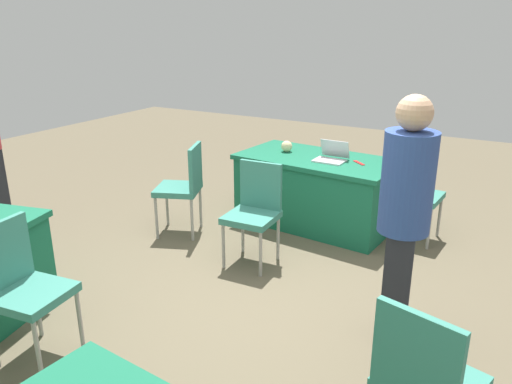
{
  "coord_description": "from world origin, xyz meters",
  "views": [
    {
      "loc": [
        -1.71,
        3.13,
        2.18
      ],
      "look_at": [
        0.11,
        -0.11,
        0.9
      ],
      "focal_mm": 35.09,
      "sensor_mm": 36.0,
      "label": 1
    }
  ],
  "objects_px": {
    "chair_tucked_right": "(425,378)",
    "chair_near_front": "(412,188)",
    "table_foreground": "(316,191)",
    "chair_by_pillar": "(255,207)",
    "chair_back_row": "(184,183)",
    "scissors_red": "(359,163)",
    "chair_aisle": "(22,283)",
    "laptop_silver": "(331,157)",
    "person_attendee_standing": "(404,212)",
    "yarn_ball": "(287,146)"
  },
  "relations": [
    {
      "from": "chair_tucked_right",
      "to": "chair_near_front",
      "type": "bearing_deg",
      "value": 119.11
    },
    {
      "from": "table_foreground",
      "to": "chair_by_pillar",
      "type": "bearing_deg",
      "value": 82.94
    },
    {
      "from": "chair_back_row",
      "to": "chair_by_pillar",
      "type": "bearing_deg",
      "value": -124.45
    },
    {
      "from": "chair_back_row",
      "to": "scissors_red",
      "type": "bearing_deg",
      "value": -81.67
    },
    {
      "from": "chair_aisle",
      "to": "laptop_silver",
      "type": "relative_size",
      "value": 2.94
    },
    {
      "from": "chair_by_pillar",
      "to": "scissors_red",
      "type": "distance_m",
      "value": 1.31
    },
    {
      "from": "chair_aisle",
      "to": "person_attendee_standing",
      "type": "distance_m",
      "value": 2.55
    },
    {
      "from": "chair_by_pillar",
      "to": "yarn_ball",
      "type": "xyz_separation_m",
      "value": [
        0.26,
        -1.2,
        0.29
      ]
    },
    {
      "from": "table_foreground",
      "to": "yarn_ball",
      "type": "xyz_separation_m",
      "value": [
        0.4,
        -0.06,
        0.45
      ]
    },
    {
      "from": "chair_near_front",
      "to": "chair_back_row",
      "type": "relative_size",
      "value": 0.98
    },
    {
      "from": "chair_by_pillar",
      "to": "chair_back_row",
      "type": "xyz_separation_m",
      "value": [
        0.97,
        -0.21,
        0.02
      ]
    },
    {
      "from": "chair_back_row",
      "to": "yarn_ball",
      "type": "bearing_deg",
      "value": -57.56
    },
    {
      "from": "chair_tucked_right",
      "to": "scissors_red",
      "type": "xyz_separation_m",
      "value": [
        1.26,
        -2.8,
        0.21
      ]
    },
    {
      "from": "chair_near_front",
      "to": "chair_by_pillar",
      "type": "bearing_deg",
      "value": -37.31
    },
    {
      "from": "chair_tucked_right",
      "to": "chair_by_pillar",
      "type": "distance_m",
      "value": 2.5
    },
    {
      "from": "chair_by_pillar",
      "to": "laptop_silver",
      "type": "xyz_separation_m",
      "value": [
        -0.31,
        -1.09,
        0.27
      ]
    },
    {
      "from": "chair_by_pillar",
      "to": "scissors_red",
      "type": "bearing_deg",
      "value": -120.8
    },
    {
      "from": "chair_by_pillar",
      "to": "chair_near_front",
      "type": "bearing_deg",
      "value": -134.62
    },
    {
      "from": "chair_aisle",
      "to": "person_attendee_standing",
      "type": "bearing_deg",
      "value": 116.06
    },
    {
      "from": "chair_near_front",
      "to": "yarn_ball",
      "type": "xyz_separation_m",
      "value": [
        1.41,
        0.07,
        0.29
      ]
    },
    {
      "from": "chair_by_pillar",
      "to": "chair_back_row",
      "type": "relative_size",
      "value": 0.97
    },
    {
      "from": "laptop_silver",
      "to": "yarn_ball",
      "type": "distance_m",
      "value": 0.59
    },
    {
      "from": "person_attendee_standing",
      "to": "scissors_red",
      "type": "xyz_separation_m",
      "value": [
        0.87,
        -1.76,
        -0.21
      ]
    },
    {
      "from": "chair_tucked_right",
      "to": "chair_back_row",
      "type": "relative_size",
      "value": 1.0
    },
    {
      "from": "yarn_ball",
      "to": "scissors_red",
      "type": "height_order",
      "value": "yarn_ball"
    },
    {
      "from": "laptop_silver",
      "to": "yarn_ball",
      "type": "bearing_deg",
      "value": -9.27
    },
    {
      "from": "table_foreground",
      "to": "chair_by_pillar",
      "type": "distance_m",
      "value": 1.16
    },
    {
      "from": "chair_tucked_right",
      "to": "chair_back_row",
      "type": "distance_m",
      "value": 3.4
    },
    {
      "from": "chair_aisle",
      "to": "chair_by_pillar",
      "type": "distance_m",
      "value": 2.09
    },
    {
      "from": "chair_near_front",
      "to": "laptop_silver",
      "type": "xyz_separation_m",
      "value": [
        0.83,
        0.18,
        0.27
      ]
    },
    {
      "from": "scissors_red",
      "to": "chair_tucked_right",
      "type": "bearing_deg",
      "value": -24.58
    },
    {
      "from": "chair_back_row",
      "to": "chair_near_front",
      "type": "bearing_deg",
      "value": -85.41
    },
    {
      "from": "table_foreground",
      "to": "chair_aisle",
      "type": "bearing_deg",
      "value": 76.23
    },
    {
      "from": "chair_by_pillar",
      "to": "person_attendee_standing",
      "type": "bearing_deg",
      "value": 154.66
    },
    {
      "from": "laptop_silver",
      "to": "scissors_red",
      "type": "relative_size",
      "value": 1.82
    },
    {
      "from": "chair_near_front",
      "to": "chair_tucked_right",
      "type": "distance_m",
      "value": 3.03
    },
    {
      "from": "chair_near_front",
      "to": "chair_by_pillar",
      "type": "relative_size",
      "value": 1.0
    },
    {
      "from": "table_foreground",
      "to": "chair_near_front",
      "type": "bearing_deg",
      "value": -172.68
    },
    {
      "from": "chair_by_pillar",
      "to": "yarn_ball",
      "type": "distance_m",
      "value": 1.27
    },
    {
      "from": "chair_aisle",
      "to": "scissors_red",
      "type": "height_order",
      "value": "chair_aisle"
    },
    {
      "from": "chair_by_pillar",
      "to": "chair_back_row",
      "type": "distance_m",
      "value": 0.99
    },
    {
      "from": "chair_near_front",
      "to": "scissors_red",
      "type": "xyz_separation_m",
      "value": [
        0.54,
        0.14,
        0.23
      ]
    },
    {
      "from": "table_foreground",
      "to": "chair_near_front",
      "type": "height_order",
      "value": "chair_near_front"
    },
    {
      "from": "chair_tucked_right",
      "to": "chair_by_pillar",
      "type": "xyz_separation_m",
      "value": [
        1.87,
        -1.66,
        -0.03
      ]
    },
    {
      "from": "chair_back_row",
      "to": "laptop_silver",
      "type": "xyz_separation_m",
      "value": [
        -1.28,
        -0.88,
        0.25
      ]
    },
    {
      "from": "table_foreground",
      "to": "scissors_red",
      "type": "distance_m",
      "value": 0.61
    },
    {
      "from": "scissors_red",
      "to": "person_attendee_standing",
      "type": "bearing_deg",
      "value": -22.39
    },
    {
      "from": "scissors_red",
      "to": "chair_near_front",
      "type": "bearing_deg",
      "value": 55.45
    },
    {
      "from": "chair_aisle",
      "to": "person_attendee_standing",
      "type": "relative_size",
      "value": 0.55
    },
    {
      "from": "table_foreground",
      "to": "chair_near_front",
      "type": "xyz_separation_m",
      "value": [
        -1.0,
        -0.13,
        0.16
      ]
    }
  ]
}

